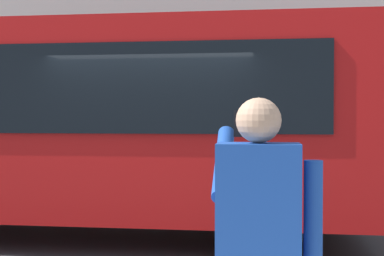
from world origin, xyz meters
name	(u,v)px	position (x,y,z in m)	size (l,w,h in m)	color
ground_plane	(161,247)	(0.00, 0.00, 0.00)	(60.00, 60.00, 0.00)	#38383A
red_bus	(56,121)	(1.65, -0.47, 1.68)	(9.05, 2.54, 3.08)	red
pedestrian_photographer	(259,244)	(-1.35, 4.49, 1.14)	(0.53, 0.52, 1.70)	#4C4238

